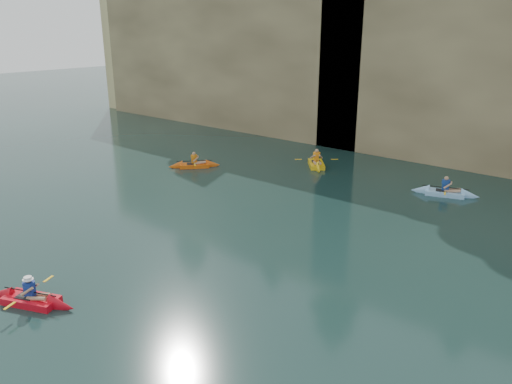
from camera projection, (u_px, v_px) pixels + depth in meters
The scene contains 8 objects.
ground at pixel (193, 349), 12.98m from camera, with size 160.00×160.00×0.00m, color black.
cliff_slab_west at pixel (221, 60), 39.85m from camera, with size 26.00×2.40×10.56m, color tan.
sea_cave_west at pixel (235, 104), 39.23m from camera, with size 4.50×1.00×4.00m, color black.
sea_cave_center at pixel (404, 133), 30.95m from camera, with size 3.50×1.00×3.20m, color black.
main_kayaker at pixel (31, 299), 15.04m from camera, with size 3.04×1.95×1.11m.
kayaker_orange at pixel (194, 165), 29.32m from camera, with size 2.54×2.72×1.15m.
kayaker_yellow at pixel (316, 164), 29.51m from camera, with size 2.64×2.96×1.31m.
kayaker_ltblue_mid at pixel (445, 192), 24.53m from camera, with size 3.27×2.30×1.22m.
Camera 1 is at (8.24, -7.45, 8.04)m, focal length 35.00 mm.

